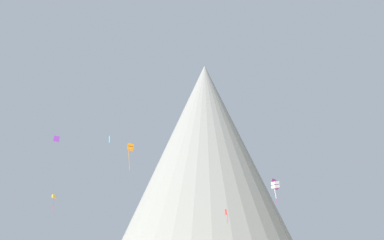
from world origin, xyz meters
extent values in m
cone|color=gray|center=(13.86, 95.65, 34.23)|extent=(72.95, 72.95, 68.46)
cone|color=gray|center=(20.49, 101.89, 12.13)|extent=(25.17, 25.17, 24.25)
cone|color=gray|center=(14.03, 101.03, 13.48)|extent=(22.25, 22.25, 26.97)
cube|color=gold|center=(-26.05, 56.58, 13.61)|extent=(1.05, 1.02, 0.49)
cube|color=gold|center=(-26.05, 56.58, 13.96)|extent=(1.05, 1.02, 0.49)
cylinder|color=red|center=(-25.98, 56.58, 12.17)|extent=(0.20, 0.30, 2.55)
cube|color=#33BCDB|center=(-14.02, 46.45, 24.31)|extent=(0.32, 0.59, 1.51)
cone|color=#D1339E|center=(22.27, 51.23, 16.50)|extent=(2.47, 2.24, 2.59)
cylinder|color=#D1339E|center=(22.31, 51.23, 13.73)|extent=(0.17, 0.23, 2.95)
cube|color=white|center=(12.93, 24.50, 11.52)|extent=(1.15, 1.12, 0.52)
cube|color=white|center=(12.93, 24.50, 12.05)|extent=(1.15, 1.12, 0.52)
cylinder|color=white|center=(12.83, 24.50, 10.55)|extent=(0.25, 0.08, 1.54)
cube|color=purple|center=(-23.75, 43.20, 23.06)|extent=(1.03, 0.67, 1.29)
cube|color=orange|center=(-9.67, 47.09, 22.58)|extent=(1.45, 1.38, 0.76)
cube|color=orange|center=(-9.67, 47.09, 23.23)|extent=(1.45, 1.38, 0.76)
cylinder|color=orange|center=(-9.81, 47.09, 20.15)|extent=(0.60, 0.10, 4.28)
cube|color=red|center=(9.36, 43.38, 9.57)|extent=(0.40, 0.78, 1.13)
cylinder|color=red|center=(9.65, 43.38, 8.27)|extent=(0.10, 0.16, 1.51)
camera|label=1|loc=(-6.06, -29.17, 2.52)|focal=35.05mm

